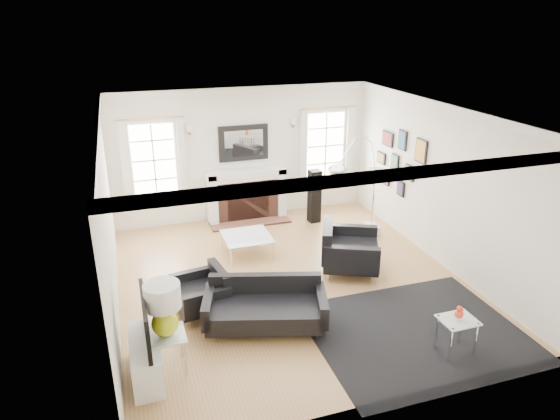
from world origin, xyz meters
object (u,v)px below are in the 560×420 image
object	(u,v)px
coffee_table	(247,237)
armchair_right	(347,250)
fireplace	(247,196)
gourd_lamp	(163,306)
sofa	(265,307)
arc_floor_lamp	(357,188)
armchair_left	(203,293)

from	to	relation	value
coffee_table	armchair_right	bearing A→B (deg)	-37.71
fireplace	gourd_lamp	distance (m)	4.96
sofa	arc_floor_lamp	size ratio (longest dim) A/B	0.82
gourd_lamp	armchair_left	bearing A→B (deg)	60.84
coffee_table	armchair_left	bearing A→B (deg)	-124.04
armchair_left	gourd_lamp	world-z (taller)	gourd_lamp
fireplace	armchair_right	bearing A→B (deg)	-69.72
gourd_lamp	arc_floor_lamp	size ratio (longest dim) A/B	0.31
sofa	armchair_left	xyz separation A→B (m)	(-0.77, 0.65, 0.00)
armchair_left	arc_floor_lamp	xyz separation A→B (m)	(3.06, 1.19, 0.93)
gourd_lamp	sofa	bearing A→B (deg)	20.09
fireplace	sofa	distance (m)	4.00
sofa	gourd_lamp	size ratio (longest dim) A/B	2.65
armchair_right	gourd_lamp	size ratio (longest dim) A/B	1.90
sofa	arc_floor_lamp	distance (m)	3.08
coffee_table	gourd_lamp	bearing A→B (deg)	-122.05
armchair_left	gourd_lamp	bearing A→B (deg)	-119.16
armchair_left	gourd_lamp	size ratio (longest dim) A/B	1.30
sofa	arc_floor_lamp	world-z (taller)	arc_floor_lamp
fireplace	armchair_right	xyz separation A→B (m)	(1.03, -2.80, -0.15)
armchair_right	arc_floor_lamp	size ratio (longest dim) A/B	0.58
sofa	fireplace	bearing A→B (deg)	79.06
arc_floor_lamp	gourd_lamp	bearing A→B (deg)	-147.62
armchair_left	armchair_right	size ratio (longest dim) A/B	0.69
fireplace	armchair_left	bearing A→B (deg)	-115.00
armchair_left	arc_floor_lamp	size ratio (longest dim) A/B	0.40
sofa	armchair_right	bearing A→B (deg)	32.04
armchair_left	arc_floor_lamp	bearing A→B (deg)	21.21
fireplace	arc_floor_lamp	bearing A→B (deg)	-53.69
armchair_right	coffee_table	bearing A→B (deg)	142.29
fireplace	arc_floor_lamp	world-z (taller)	arc_floor_lamp
arc_floor_lamp	fireplace	bearing A→B (deg)	126.31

